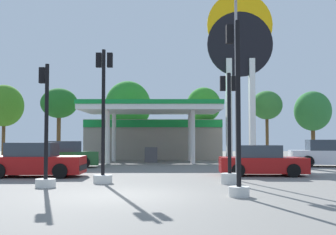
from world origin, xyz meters
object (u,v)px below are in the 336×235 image
Objects in this scene: tree_4 at (266,106)px; corner_streetlamp at (236,71)px; tree_1 at (58,104)px; station_pole_sign at (239,53)px; car_4 at (327,154)px; tree_2 at (127,106)px; tree_3 at (203,106)px; car_2 at (261,162)px; traffic_signal_0 at (236,133)px; car_1 at (34,161)px; tree_0 at (3,106)px; car_0 at (59,156)px; tree_5 at (312,111)px; traffic_signal_3 at (228,145)px; traffic_signal_1 at (102,135)px; traffic_signal_2 at (44,150)px.

corner_streetlamp is (-6.63, -23.00, -0.38)m from tree_4.
tree_4 is (19.53, 1.35, -0.06)m from tree_1.
station_pole_sign reaches higher than car_4.
tree_1 reaches higher than tree_4.
car_4 is 0.64× the size of corner_streetlamp.
tree_2 is 1.10× the size of tree_3.
station_pole_sign is 13.01m from tree_2.
car_2 is 0.76× the size of traffic_signal_0.
tree_2 is (-8.10, 19.37, 4.09)m from car_2.
tree_0 is at bearing 114.59° from car_1.
traffic_signal_0 is 26.29m from tree_3.
car_0 is 0.76× the size of tree_5.
traffic_signal_3 is 26.40m from tree_5.
tree_5 is at bearing 55.25° from traffic_signal_1.
tree_1 is (5.96, -2.25, 0.02)m from tree_0.
traffic_signal_0 is at bearing -57.48° from tree_0.
traffic_signal_2 is 0.63× the size of tree_0.
station_pole_sign is 15.64m from traffic_signal_3.
tree_2 is at bearing -177.46° from tree_5.
tree_0 reaches higher than tree_1.
corner_streetlamp is at bearing -121.33° from car_2.
car_2 is 4.13m from traffic_signal_3.
tree_3 is at bearing 93.23° from car_2.
traffic_signal_1 is at bearing 177.16° from traffic_signal_3.
traffic_signal_3 is (8.74, -8.83, 0.75)m from car_0.
car_0 is 17.29m from tree_3.
car_0 is at bearing -100.71° from tree_2.
car_1 is 0.98× the size of traffic_signal_2.
traffic_signal_2 is 6.80m from traffic_signal_3.
car_4 is 0.76× the size of tree_1.
car_1 is at bearing -126.29° from tree_4.
car_4 is at bearing -30.10° from tree_0.
tree_4 is (7.38, 27.51, 3.01)m from traffic_signal_0.
car_4 is at bearing 3.57° from car_0.
traffic_signal_2 reaches higher than car_0.
tree_2 is at bearing 106.66° from corner_streetlamp.
tree_4 reaches higher than traffic_signal_0.
tree_3 reaches higher than traffic_signal_2.
tree_1 is at bearing 104.97° from car_0.
tree_5 is (9.36, 20.15, 3.68)m from car_2.
car_0 reaches higher than car_2.
station_pole_sign is at bearing -27.15° from tree_0.
traffic_signal_3 is at bearing -45.29° from car_0.
car_1 is at bearing -96.47° from tree_2.
traffic_signal_0 is 1.20× the size of traffic_signal_2.
car_2 is 0.53× the size of corner_streetlamp.
car_0 is at bearing -143.61° from tree_5.
car_1 is 8.87m from traffic_signal_3.
car_4 is 24.06m from tree_1.
car_0 is 22.31m from tree_4.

